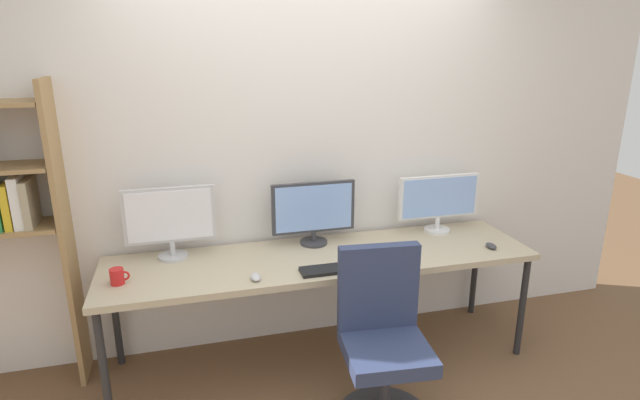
# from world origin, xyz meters

# --- Properties ---
(wall_back) EXTENTS (5.08, 0.10, 2.60)m
(wall_back) POSITION_xyz_m (0.00, 1.02, 1.30)
(wall_back) COLOR silver
(wall_back) RESTS_ON ground_plane
(desk) EXTENTS (2.68, 0.68, 0.74)m
(desk) POSITION_xyz_m (0.00, 0.60, 0.69)
(desk) COLOR tan
(desk) RESTS_ON ground_plane
(office_chair) EXTENTS (0.52, 0.52, 0.99)m
(office_chair) POSITION_xyz_m (0.16, -0.04, 0.40)
(office_chair) COLOR #2D2D33
(office_chair) RESTS_ON ground_plane
(monitor_left) EXTENTS (0.54, 0.18, 0.45)m
(monitor_left) POSITION_xyz_m (-0.90, 0.81, 0.99)
(monitor_left) COLOR silver
(monitor_left) RESTS_ON desk
(monitor_center) EXTENTS (0.55, 0.18, 0.42)m
(monitor_center) POSITION_xyz_m (0.00, 0.81, 0.97)
(monitor_center) COLOR #38383D
(monitor_center) RESTS_ON desk
(monitor_right) EXTENTS (0.59, 0.18, 0.41)m
(monitor_right) POSITION_xyz_m (0.90, 0.81, 0.97)
(monitor_right) COLOR silver
(monitor_right) RESTS_ON desk
(keyboard_main) EXTENTS (0.38, 0.13, 0.02)m
(keyboard_main) POSITION_xyz_m (0.00, 0.37, 0.75)
(keyboard_main) COLOR black
(keyboard_main) RESTS_ON desk
(mouse_left_side) EXTENTS (0.06, 0.10, 0.03)m
(mouse_left_side) POSITION_xyz_m (-0.45, 0.37, 0.76)
(mouse_left_side) COLOR silver
(mouse_left_side) RESTS_ON desk
(mouse_right_side) EXTENTS (0.06, 0.10, 0.03)m
(mouse_right_side) POSITION_xyz_m (1.09, 0.43, 0.76)
(mouse_right_side) COLOR #38383D
(mouse_right_side) RESTS_ON desk
(coffee_mug) EXTENTS (0.11, 0.08, 0.09)m
(coffee_mug) POSITION_xyz_m (-1.19, 0.51, 0.79)
(coffee_mug) COLOR red
(coffee_mug) RESTS_ON desk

